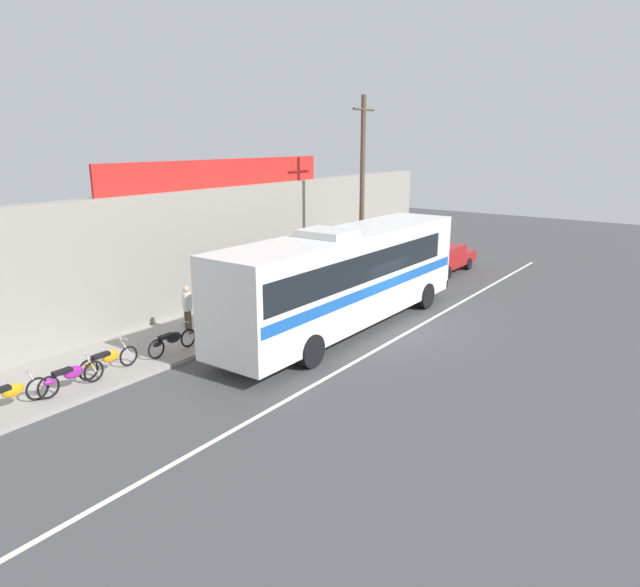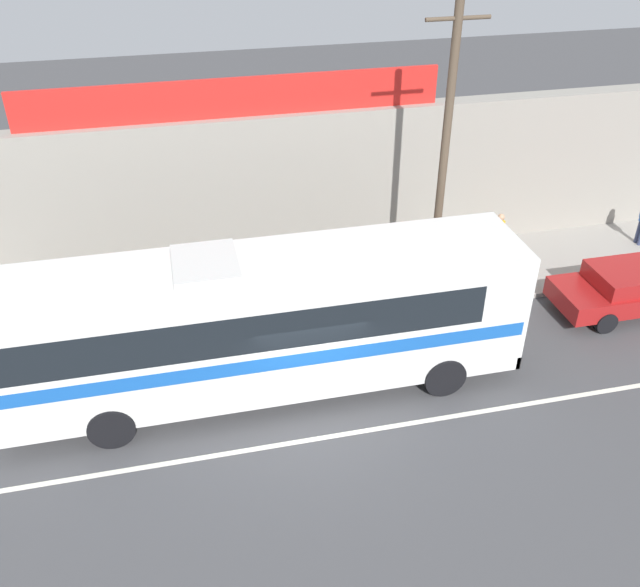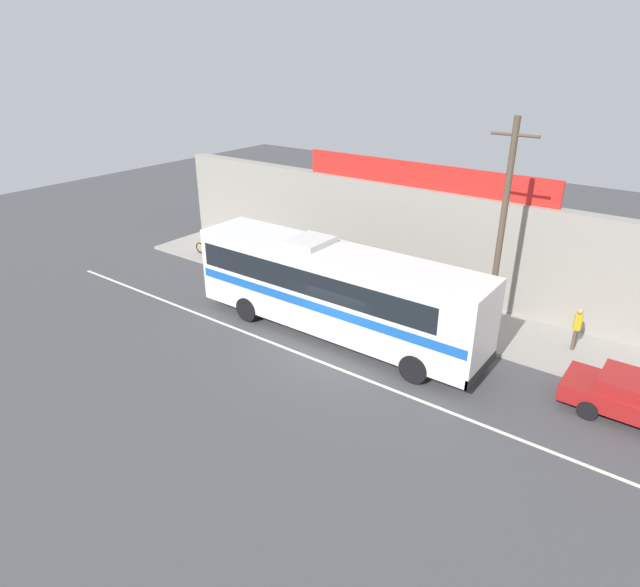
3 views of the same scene
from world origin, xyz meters
name	(u,v)px [view 1 (image 1 of 3)]	position (x,y,z in m)	size (l,w,h in m)	color
ground_plane	(386,329)	(0.00, 0.00, 0.00)	(70.00, 70.00, 0.00)	#444447
sidewalk_slab	(277,304)	(0.00, 5.20, 0.07)	(30.00, 3.60, 0.14)	gray
storefront_facade	(237,243)	(0.00, 7.35, 2.40)	(30.00, 0.70, 4.80)	gray
storefront_billboard	(224,173)	(-0.58, 7.35, 5.35)	(11.95, 0.12, 1.10)	red
road_center_stripe	(406,333)	(0.00, -0.80, 0.00)	(30.00, 0.14, 0.01)	silver
intercity_bus	(345,274)	(-0.93, 1.21, 2.07)	(12.15, 2.60, 3.78)	silver
parked_car	(443,258)	(9.84, 2.28, 0.74)	(4.59, 1.90, 1.37)	maroon
utility_pole	(362,191)	(4.37, 3.86, 4.46)	(1.60, 0.22, 8.36)	brown
motorcycle_blue	(9,394)	(-11.39, 4.23, 0.57)	(1.96, 0.56, 0.94)	black
motorcycle_green	(172,340)	(-6.41, 4.10, 0.57)	(1.89, 0.56, 0.94)	black
motorcycle_purple	(70,376)	(-9.85, 4.07, 0.57)	(1.93, 0.56, 0.94)	black
motorcycle_red	(108,359)	(-8.56, 4.29, 0.57)	(1.94, 0.56, 0.94)	black
pedestrian_by_curb	(363,252)	(7.14, 5.45, 1.11)	(0.30, 0.48, 1.67)	brown
pedestrian_far_right	(409,238)	(12.28, 5.50, 1.14)	(0.30, 0.48, 1.71)	navy
pedestrian_near_shop	(187,306)	(-4.81, 5.15, 1.13)	(0.30, 0.48, 1.70)	brown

